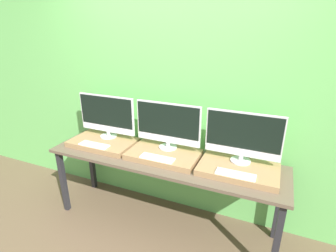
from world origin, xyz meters
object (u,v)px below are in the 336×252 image
keyboard_center (157,158)px  keyboard_left (94,145)px  monitor_left (107,115)px  keyboard_right (236,174)px  monitor_center (168,125)px  monitor_right (243,136)px

keyboard_center → keyboard_left: bearing=180.0°
monitor_left → keyboard_right: bearing=-10.0°
monitor_center → keyboard_center: monitor_center is taller
keyboard_right → monitor_left: bearing=170.0°
keyboard_left → keyboard_right: same height
monitor_right → keyboard_right: monitor_right is taller
monitor_center → monitor_right: same height
keyboard_left → monitor_center: (0.70, 0.25, 0.23)m
keyboard_left → keyboard_right: (1.39, 0.00, 0.00)m
keyboard_right → keyboard_center: bearing=180.0°
keyboard_center → monitor_right: 0.77m
monitor_right → keyboard_right: bearing=-90.0°
monitor_left → monitor_right: 1.39m
keyboard_center → monitor_left: bearing=160.6°
keyboard_left → keyboard_right: 1.39m
keyboard_left → monitor_center: monitor_center is taller
keyboard_right → monitor_center: bearing=160.6°
monitor_left → monitor_center: same height
keyboard_left → keyboard_center: (0.70, 0.00, 0.00)m
keyboard_left → keyboard_center: size_ratio=1.00×
monitor_right → keyboard_right: 0.34m
monitor_center → monitor_right: (0.70, 0.00, 0.00)m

